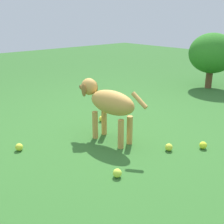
{
  "coord_description": "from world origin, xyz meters",
  "views": [
    {
      "loc": [
        -1.99,
        1.74,
        1.13
      ],
      "look_at": [
        -0.19,
        0.14,
        0.29
      ],
      "focal_mm": 44.71,
      "sensor_mm": 36.0,
      "label": 1
    }
  ],
  "objects": [
    {
      "name": "tennis_ball_4",
      "position": [
        0.2,
        0.88,
        0.03
      ],
      "size": [
        0.07,
        0.07,
        0.07
      ],
      "primitive_type": "sphere",
      "color": "#CCDA39",
      "rests_on": "ground"
    },
    {
      "name": "tennis_ball_3",
      "position": [
        -0.68,
        -0.1,
        0.03
      ],
      "size": [
        0.07,
        0.07,
        0.07
      ],
      "primitive_type": "sphere",
      "color": "#CCD93B",
      "rests_on": "ground"
    },
    {
      "name": "tennis_ball_2",
      "position": [
        -0.69,
        0.53,
        0.03
      ],
      "size": [
        0.07,
        0.07,
        0.07
      ],
      "primitive_type": "sphere",
      "color": "#C3E241",
      "rests_on": "ground"
    },
    {
      "name": "tennis_ball_1",
      "position": [
        -0.85,
        -0.36,
        0.03
      ],
      "size": [
        0.07,
        0.07,
        0.07
      ],
      "primitive_type": "sphere",
      "color": "yellow",
      "rests_on": "ground"
    },
    {
      "name": "tennis_ball_0",
      "position": [
        0.26,
        -0.11,
        0.03
      ],
      "size": [
        0.07,
        0.07,
        0.07
      ],
      "primitive_type": "sphere",
      "color": "#D2D43B",
      "rests_on": "ground"
    },
    {
      "name": "dog",
      "position": [
        -0.14,
        0.14,
        0.37
      ],
      "size": [
        0.83,
        0.25,
        0.56
      ],
      "rotation": [
        0.0,
        0.0,
        0.11
      ],
      "color": "#C69347",
      "rests_on": "ground"
    },
    {
      "name": "shrub_near",
      "position": [
        0.3,
        -2.41,
        0.56
      ],
      "size": [
        0.74,
        0.67,
        0.88
      ],
      "color": "brown",
      "rests_on": "ground"
    },
    {
      "name": "ground",
      "position": [
        0.0,
        0.0,
        0.0
      ],
      "size": [
        14.0,
        14.0,
        0.0
      ],
      "primitive_type": "plane",
      "color": "#2D6026"
    }
  ]
}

